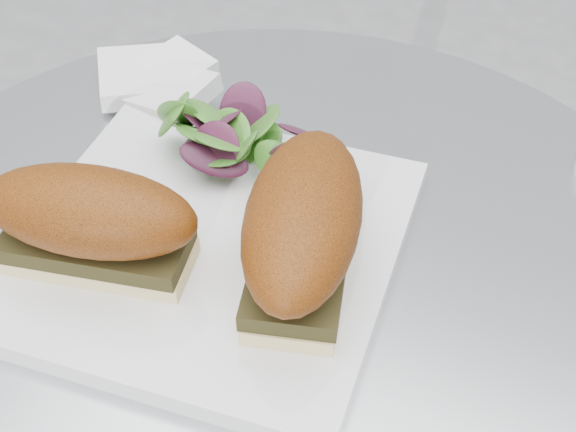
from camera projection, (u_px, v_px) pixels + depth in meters
name	position (u px, v px, depth m)	size (l,w,h in m)	color
plate	(209.00, 245.00, 0.61)	(0.28, 0.28, 0.02)	white
sandwich_left	(91.00, 220.00, 0.56)	(0.17, 0.11, 0.08)	#FAEB9C
sandwich_right	(303.00, 225.00, 0.56)	(0.13, 0.20, 0.08)	#FAEB9C
salad	(231.00, 144.00, 0.65)	(0.12, 0.12, 0.05)	#3E872C
napkin	(159.00, 89.00, 0.76)	(0.12, 0.12, 0.02)	white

